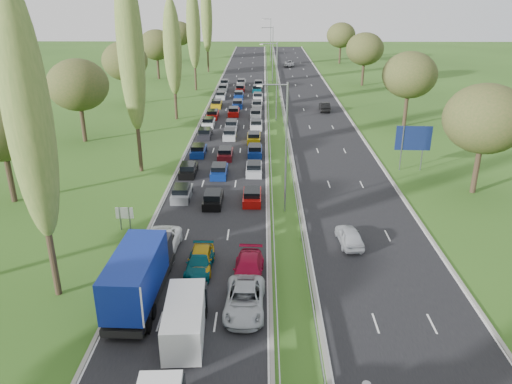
{
  "coord_description": "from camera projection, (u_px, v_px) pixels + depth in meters",
  "views": [
    {
      "loc": [
        2.4,
        0.21,
        19.27
      ],
      "look_at": [
        1.79,
        44.02,
        1.5
      ],
      "focal_mm": 35.0,
      "sensor_mm": 36.0,
      "label": 1
    }
  ],
  "objects": [
    {
      "name": "far_car_0",
      "position": [
        350.0,
        236.0,
        40.47
      ],
      "size": [
        2.05,
        4.42,
        1.47
      ],
      "primitive_type": "imported",
      "rotation": [
        0.0,
        0.0,
        3.22
      ],
      "color": "#ADB0B7",
      "rests_on": "far_carriageway"
    },
    {
      "name": "far_carriageway",
      "position": [
        316.0,
        114.0,
        83.38
      ],
      "size": [
        10.5,
        215.0,
        0.04
      ],
      "primitive_type": "cube",
      "color": "black",
      "rests_on": "ground"
    },
    {
      "name": "ground",
      "position": [
        276.0,
        118.0,
        81.15
      ],
      "size": [
        260.0,
        260.0,
        0.0
      ],
      "primitive_type": "plane",
      "color": "#2B4D18",
      "rests_on": "ground"
    },
    {
      "name": "info_sign",
      "position": [
        125.0,
        215.0,
        42.67
      ],
      "size": [
        1.5,
        0.16,
        2.1
      ],
      "color": "gray",
      "rests_on": "ground"
    },
    {
      "name": "woodland_left",
      "position": [
        69.0,
        90.0,
        62.51
      ],
      "size": [
        8.0,
        166.0,
        11.1
      ],
      "color": "#2D2116",
      "rests_on": "ground"
    },
    {
      "name": "woodland_right",
      "position": [
        427.0,
        85.0,
        65.66
      ],
      "size": [
        8.0,
        153.0,
        11.1
      ],
      "color": "#2D2116",
      "rests_on": "ground"
    },
    {
      "name": "far_car_2",
      "position": [
        289.0,
        63.0,
        135.64
      ],
      "size": [
        2.85,
        5.71,
        1.55
      ],
      "primitive_type": "imported",
      "rotation": [
        0.0,
        0.0,
        3.09
      ],
      "color": "gray",
      "rests_on": "far_carriageway"
    },
    {
      "name": "near_car_10",
      "position": [
        245.0,
        300.0,
        32.04
      ],
      "size": [
        2.64,
        5.53,
        1.52
      ],
      "primitive_type": "imported",
      "rotation": [
        0.0,
        0.0,
        -0.02
      ],
      "color": "#AAAFB4",
      "rests_on": "near_carriageway"
    },
    {
      "name": "near_car_2",
      "position": [
        160.0,
        244.0,
        39.0
      ],
      "size": [
        2.78,
        5.8,
        1.59
      ],
      "primitive_type": "imported",
      "rotation": [
        0.0,
        0.0,
        -0.02
      ],
      "color": "white",
      "rests_on": "near_carriageway"
    },
    {
      "name": "traffic_queue_fill",
      "position": [
        234.0,
        119.0,
        78.66
      ],
      "size": [
        9.14,
        69.52,
        0.8
      ],
      "color": "slate",
      "rests_on": "ground"
    },
    {
      "name": "central_reservation",
      "position": [
        275.0,
        111.0,
        83.26
      ],
      "size": [
        2.36,
        215.0,
        0.32
      ],
      "color": "gray",
      "rests_on": "ground"
    },
    {
      "name": "near_car_8",
      "position": [
        201.0,
        258.0,
        37.01
      ],
      "size": [
        1.81,
        4.46,
        1.52
      ],
      "primitive_type": "imported",
      "rotation": [
        0.0,
        0.0,
        -0.0
      ],
      "color": "#BC900C",
      "rests_on": "near_carriageway"
    },
    {
      "name": "poplar_row",
      "position": [
        158.0,
        46.0,
        65.74
      ],
      "size": [
        2.8,
        127.8,
        22.44
      ],
      "color": "#2D2116",
      "rests_on": "ground"
    },
    {
      "name": "near_car_7",
      "position": [
        200.0,
        262.0,
        36.65
      ],
      "size": [
        1.99,
        4.66,
        1.34
      ],
      "primitive_type": "imported",
      "rotation": [
        0.0,
        0.0,
        -0.02
      ],
      "color": "#054952",
      "rests_on": "near_carriageway"
    },
    {
      "name": "far_car_1",
      "position": [
        325.0,
        107.0,
        85.28
      ],
      "size": [
        1.68,
        4.63,
        1.52
      ],
      "primitive_type": "imported",
      "rotation": [
        0.0,
        0.0,
        3.13
      ],
      "color": "black",
      "rests_on": "far_carriageway"
    },
    {
      "name": "near_car_11",
      "position": [
        248.0,
        269.0,
        35.59
      ],
      "size": [
        2.36,
        5.24,
        1.49
      ],
      "primitive_type": "imported",
      "rotation": [
        0.0,
        0.0,
        -0.05
      ],
      "color": "maroon",
      "rests_on": "near_carriageway"
    },
    {
      "name": "white_van_rear",
      "position": [
        185.0,
        317.0,
        29.71
      ],
      "size": [
        2.22,
        5.67,
        2.28
      ],
      "rotation": [
        0.0,
        0.0,
        0.06
      ],
      "color": "white",
      "rests_on": "near_carriageway"
    },
    {
      "name": "direction_sign",
      "position": [
        413.0,
        140.0,
        56.21
      ],
      "size": [
        4.0,
        0.28,
        5.2
      ],
      "color": "gray",
      "rests_on": "ground"
    },
    {
      "name": "lamp_columns",
      "position": [
        277.0,
        83.0,
        77.04
      ],
      "size": [
        0.18,
        140.18,
        12.0
      ],
      "color": "gray",
      "rests_on": "ground"
    },
    {
      "name": "near_carriageway",
      "position": [
        235.0,
        114.0,
        83.56
      ],
      "size": [
        10.5,
        215.0,
        0.04
      ],
      "primitive_type": "cube",
      "color": "black",
      "rests_on": "ground"
    },
    {
      "name": "blue_lorry",
      "position": [
        140.0,
        274.0,
        32.57
      ],
      "size": [
        2.63,
        9.45,
        3.99
      ],
      "rotation": [
        0.0,
        0.0,
        -0.03
      ],
      "color": "black",
      "rests_on": "near_carriageway"
    }
  ]
}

